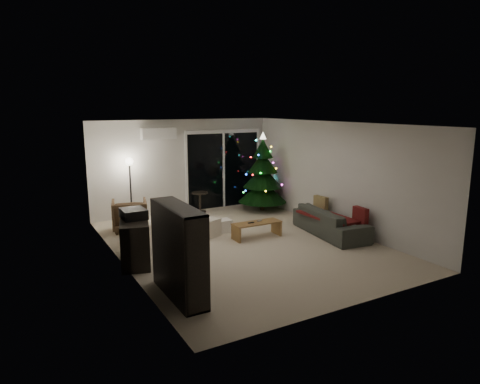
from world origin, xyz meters
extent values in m
plane|color=beige|center=(0.00, 0.00, 0.00)|extent=(6.50, 6.50, 0.00)
plane|color=white|center=(0.00, 0.00, 2.50)|extent=(6.50, 6.50, 0.00)
cube|color=silver|center=(0.00, 3.25, 1.25)|extent=(5.00, 0.02, 2.50)
cube|color=silver|center=(0.00, -3.25, 1.25)|extent=(5.00, 0.02, 2.50)
cube|color=silver|center=(-2.50, 0.00, 1.25)|extent=(0.02, 6.50, 2.50)
cube|color=silver|center=(2.50, 0.00, 1.25)|extent=(0.02, 6.50, 2.50)
cube|color=black|center=(1.20, 3.23, 1.05)|extent=(2.20, 0.02, 2.10)
cube|color=white|center=(-0.70, 3.13, 2.15)|extent=(0.90, 0.22, 0.28)
cube|color=#3F3833|center=(1.20, 3.75, -0.05)|extent=(2.60, 1.00, 0.10)
cube|color=white|center=(1.20, 4.15, 0.50)|extent=(2.20, 0.06, 1.00)
cube|color=black|center=(-2.25, 0.10, 0.41)|extent=(0.82, 1.40, 0.83)
cube|color=black|center=(-2.25, 0.10, 0.91)|extent=(0.42, 0.50, 0.18)
imported|color=brown|center=(-1.79, 2.16, 0.36)|extent=(0.95, 0.96, 0.72)
cube|color=#F2E1C0|center=(-0.41, 0.87, 0.20)|extent=(0.58, 0.58, 0.40)
cube|color=white|center=(-1.94, 1.04, 0.16)|extent=(0.56, 0.50, 0.33)
cube|color=white|center=(0.01, 0.99, 0.14)|extent=(0.42, 0.32, 0.29)
cylinder|color=black|center=(0.34, 2.97, 0.27)|extent=(0.58, 0.58, 0.55)
cylinder|color=black|center=(-1.54, 2.91, 0.77)|extent=(0.25, 0.25, 1.54)
imported|color=#2F312C|center=(2.05, -0.38, 0.30)|extent=(1.05, 2.12, 0.59)
cube|color=#582019|center=(1.95, -0.38, 0.43)|extent=(0.63, 1.46, 0.05)
cube|color=#A29055|center=(2.30, 0.27, 0.54)|extent=(0.15, 0.40, 0.39)
cube|color=#582019|center=(2.30, -1.03, 0.54)|extent=(0.14, 0.40, 0.39)
cube|color=black|center=(0.34, 0.23, 0.36)|extent=(0.14, 0.04, 0.02)
cube|color=slate|center=(0.59, 0.28, 0.36)|extent=(0.13, 0.08, 0.02)
cone|color=black|center=(1.94, 2.31, 1.08)|extent=(1.62, 1.62, 2.15)
camera|label=1|loc=(-4.26, -7.47, 2.85)|focal=32.00mm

